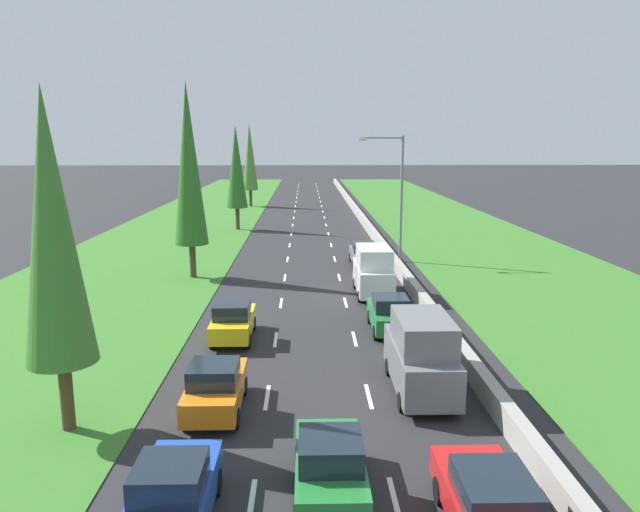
{
  "coord_description": "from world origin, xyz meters",
  "views": [
    {
      "loc": [
        -0.4,
        -3.97,
        8.66
      ],
      "look_at": [
        0.62,
        37.51,
        0.53
      ],
      "focal_mm": 33.18,
      "sensor_mm": 36.0,
      "label": 1
    }
  ],
  "objects": [
    {
      "name": "yellow_hatchback_left_lane",
      "position": [
        -3.62,
        21.11,
        0.84
      ],
      "size": [
        1.74,
        3.9,
        1.72
      ],
      "color": "yellow",
      "rests_on": "ground"
    },
    {
      "name": "lane_markings",
      "position": [
        0.0,
        60.0,
        0.01
      ],
      "size": [
        3.64,
        116.0,
        0.01
      ],
      "color": "white",
      "rests_on": "ground"
    },
    {
      "name": "grass_verge_right",
      "position": [
        14.35,
        60.0,
        0.02
      ],
      "size": [
        14.0,
        140.0,
        0.04
      ],
      "primitive_type": "cube",
      "color": "#387528",
      "rests_on": "ground"
    },
    {
      "name": "grass_verge_left",
      "position": [
        -12.65,
        60.0,
        0.02
      ],
      "size": [
        14.0,
        140.0,
        0.04
      ],
      "primitive_type": "cube",
      "color": "#387528",
      "rests_on": "ground"
    },
    {
      "name": "poplar_tree_third",
      "position": [
        -7.09,
        53.94,
        6.12
      ],
      "size": [
        2.05,
        2.05,
        10.15
      ],
      "color": "#4C3823",
      "rests_on": "ground"
    },
    {
      "name": "green_hatchback_centre_lane",
      "position": [
        0.17,
        9.19,
        0.84
      ],
      "size": [
        1.74,
        3.9,
        1.72
      ],
      "color": "#237A33",
      "rests_on": "ground"
    },
    {
      "name": "poplar_tree_fourth",
      "position": [
        -7.71,
        74.98,
        6.52
      ],
      "size": [
        2.07,
        2.07,
        10.94
      ],
      "color": "#4C3823",
      "rests_on": "ground"
    },
    {
      "name": "street_light_mast",
      "position": [
        6.09,
        37.93,
        5.23
      ],
      "size": [
        3.2,
        0.28,
        9.0
      ],
      "color": "gray",
      "rests_on": "ground"
    },
    {
      "name": "white_van_right_lane",
      "position": [
        3.42,
        28.52,
        1.4
      ],
      "size": [
        1.96,
        4.9,
        2.82
      ],
      "color": "white",
      "rests_on": "ground"
    },
    {
      "name": "blue_hatchback_left_lane",
      "position": [
        -3.41,
        8.12,
        0.84
      ],
      "size": [
        1.74,
        3.9,
        1.72
      ],
      "color": "#1E47B7",
      "rests_on": "ground"
    },
    {
      "name": "poplar_tree_nearest",
      "position": [
        -7.63,
        12.86,
        6.17
      ],
      "size": [
        2.06,
        2.06,
        10.24
      ],
      "color": "#4C3823",
      "rests_on": "ground"
    },
    {
      "name": "poplar_tree_second",
      "position": [
        -7.63,
        33.21,
        7.19
      ],
      "size": [
        2.11,
        2.11,
        12.28
      ],
      "color": "#4C3823",
      "rests_on": "ground"
    },
    {
      "name": "orange_hatchback_left_lane",
      "position": [
        -3.33,
        13.97,
        0.84
      ],
      "size": [
        1.74,
        3.9,
        1.72
      ],
      "color": "orange",
      "rests_on": "ground"
    },
    {
      "name": "grey_sedan_right_lane",
      "position": [
        3.69,
        36.7,
        0.81
      ],
      "size": [
        1.82,
        4.5,
        1.64
      ],
      "color": "slate",
      "rests_on": "ground"
    },
    {
      "name": "grey_van_right_lane",
      "position": [
        3.57,
        15.28,
        1.4
      ],
      "size": [
        1.96,
        4.9,
        2.82
      ],
      "color": "slate",
      "rests_on": "ground"
    },
    {
      "name": "median_barrier",
      "position": [
        5.7,
        60.0,
        0.42
      ],
      "size": [
        0.44,
        120.0,
        0.85
      ],
      "primitive_type": "cube",
      "color": "#9E9B93",
      "rests_on": "ground"
    },
    {
      "name": "red_sedan_right_lane",
      "position": [
        3.63,
        7.48,
        0.81
      ],
      "size": [
        1.82,
        4.5,
        1.64
      ],
      "color": "red",
      "rests_on": "ground"
    },
    {
      "name": "ground_plane",
      "position": [
        0.0,
        60.0,
        0.0
      ],
      "size": [
        300.0,
        300.0,
        0.0
      ],
      "primitive_type": "plane",
      "color": "#28282B",
      "rests_on": "ground"
    },
    {
      "name": "green_hatchback_right_lane",
      "position": [
        3.44,
        22.03,
        0.84
      ],
      "size": [
        1.74,
        3.9,
        1.72
      ],
      "color": "#237A33",
      "rests_on": "ground"
    }
  ]
}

